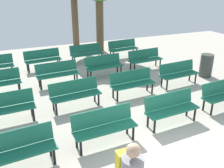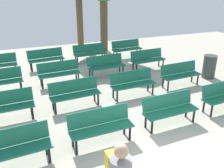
{
  "view_description": "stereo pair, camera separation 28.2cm",
  "coord_description": "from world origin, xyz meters",
  "px_view_note": "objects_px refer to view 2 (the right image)",
  "views": [
    {
      "loc": [
        -3.05,
        -3.45,
        3.82
      ],
      "look_at": [
        0.0,
        3.74,
        0.55
      ],
      "focal_mm": 40.37,
      "sensor_mm": 36.0,
      "label": 1
    },
    {
      "loc": [
        -2.79,
        -3.56,
        3.82
      ],
      "look_at": [
        0.0,
        3.74,
        0.55
      ],
      "focal_mm": 40.37,
      "sensor_mm": 36.0,
      "label": 2
    }
  ],
  "objects_px": {
    "bench_r0_c1": "(101,125)",
    "bench_r1_c1": "(75,92)",
    "bench_r2_c1": "(59,72)",
    "bench_r3_c1": "(46,57)",
    "bench_r0_c3": "(224,94)",
    "bench_r1_c0": "(5,105)",
    "bench_r2_c2": "(106,65)",
    "bench_r0_c0": "(13,146)",
    "bench_r1_c3": "(180,73)",
    "bench_r3_c3": "(127,48)",
    "bench_r3_c2": "(90,52)",
    "trash_bin": "(209,67)",
    "bench_r1_c2": "(133,82)",
    "bench_r2_c3": "(148,58)",
    "bench_r0_c2": "(169,108)"
  },
  "relations": [
    {
      "from": "bench_r0_c1",
      "to": "bench_r3_c2",
      "type": "bearing_deg",
      "value": 73.41
    },
    {
      "from": "bench_r1_c3",
      "to": "bench_r0_c1",
      "type": "bearing_deg",
      "value": -153.0
    },
    {
      "from": "bench_r2_c1",
      "to": "bench_r2_c2",
      "type": "distance_m",
      "value": 1.99
    },
    {
      "from": "bench_r1_c2",
      "to": "bench_r2_c2",
      "type": "xyz_separation_m",
      "value": [
        -0.23,
        2.15,
        0.0
      ]
    },
    {
      "from": "bench_r0_c3",
      "to": "bench_r1_c1",
      "type": "distance_m",
      "value": 4.68
    },
    {
      "from": "bench_r0_c1",
      "to": "bench_r2_c1",
      "type": "distance_m",
      "value": 4.23
    },
    {
      "from": "bench_r2_c3",
      "to": "bench_r0_c3",
      "type": "bearing_deg",
      "value": -89.09
    },
    {
      "from": "bench_r1_c0",
      "to": "bench_r3_c2",
      "type": "distance_m",
      "value": 5.93
    },
    {
      "from": "bench_r0_c1",
      "to": "bench_r1_c0",
      "type": "xyz_separation_m",
      "value": [
        -2.21,
        1.97,
        0.0
      ]
    },
    {
      "from": "bench_r0_c0",
      "to": "bench_r3_c1",
      "type": "distance_m",
      "value": 6.66
    },
    {
      "from": "bench_r2_c2",
      "to": "trash_bin",
      "type": "relative_size",
      "value": 1.73
    },
    {
      "from": "bench_r0_c1",
      "to": "bench_r2_c1",
      "type": "height_order",
      "value": "same"
    },
    {
      "from": "bench_r1_c2",
      "to": "trash_bin",
      "type": "relative_size",
      "value": 1.72
    },
    {
      "from": "bench_r0_c1",
      "to": "bench_r1_c1",
      "type": "xyz_separation_m",
      "value": [
        -0.15,
        2.13,
        0.0
      ]
    },
    {
      "from": "bench_r0_c1",
      "to": "bench_r1_c3",
      "type": "bearing_deg",
      "value": 28.28
    },
    {
      "from": "bench_r2_c2",
      "to": "bench_r1_c1",
      "type": "bearing_deg",
      "value": -133.94
    },
    {
      "from": "bench_r0_c1",
      "to": "bench_r2_c1",
      "type": "xyz_separation_m",
      "value": [
        -0.29,
        4.22,
        0.0
      ]
    },
    {
      "from": "bench_r1_c0",
      "to": "bench_r1_c3",
      "type": "xyz_separation_m",
      "value": [
        6.21,
        0.42,
        0.0
      ]
    },
    {
      "from": "bench_r2_c2",
      "to": "bench_r3_c1",
      "type": "xyz_separation_m",
      "value": [
        -2.21,
        1.94,
        0.0
      ]
    },
    {
      "from": "bench_r0_c3",
      "to": "bench_r2_c1",
      "type": "bearing_deg",
      "value": 134.16
    },
    {
      "from": "bench_r1_c0",
      "to": "bench_r2_c2",
      "type": "xyz_separation_m",
      "value": [
        3.91,
        2.41,
        0.0
      ]
    },
    {
      "from": "bench_r0_c1",
      "to": "bench_r3_c3",
      "type": "bearing_deg",
      "value": 58.51
    },
    {
      "from": "bench_r2_c3",
      "to": "bench_r3_c3",
      "type": "relative_size",
      "value": 1.0
    },
    {
      "from": "bench_r2_c2",
      "to": "bench_r3_c1",
      "type": "bearing_deg",
      "value": 134.05
    },
    {
      "from": "bench_r0_c3",
      "to": "bench_r1_c0",
      "type": "bearing_deg",
      "value": 160.89
    },
    {
      "from": "bench_r0_c3",
      "to": "bench_r1_c3",
      "type": "relative_size",
      "value": 1.0
    },
    {
      "from": "bench_r3_c1",
      "to": "bench_r3_c3",
      "type": "bearing_deg",
      "value": -0.98
    },
    {
      "from": "bench_r0_c1",
      "to": "bench_r1_c1",
      "type": "bearing_deg",
      "value": 91.42
    },
    {
      "from": "bench_r0_c3",
      "to": "trash_bin",
      "type": "height_order",
      "value": "trash_bin"
    },
    {
      "from": "bench_r2_c3",
      "to": "bench_r3_c1",
      "type": "relative_size",
      "value": 1.0
    },
    {
      "from": "bench_r0_c2",
      "to": "bench_r3_c2",
      "type": "distance_m",
      "value": 6.37
    },
    {
      "from": "bench_r2_c3",
      "to": "bench_r3_c3",
      "type": "height_order",
      "value": "same"
    },
    {
      "from": "bench_r1_c1",
      "to": "bench_r3_c1",
      "type": "distance_m",
      "value": 4.21
    },
    {
      "from": "bench_r3_c1",
      "to": "bench_r0_c2",
      "type": "bearing_deg",
      "value": -72.78
    },
    {
      "from": "bench_r1_c2",
      "to": "bench_r1_c3",
      "type": "xyz_separation_m",
      "value": [
        2.07,
        0.16,
        0.0
      ]
    },
    {
      "from": "bench_r1_c1",
      "to": "bench_r3_c2",
      "type": "distance_m",
      "value": 4.72
    },
    {
      "from": "bench_r3_c1",
      "to": "trash_bin",
      "type": "height_order",
      "value": "trash_bin"
    },
    {
      "from": "bench_r2_c1",
      "to": "bench_r1_c2",
      "type": "bearing_deg",
      "value": -45.25
    },
    {
      "from": "bench_r0_c3",
      "to": "bench_r3_c2",
      "type": "relative_size",
      "value": 1.01
    },
    {
      "from": "bench_r0_c1",
      "to": "bench_r2_c2",
      "type": "xyz_separation_m",
      "value": [
        1.7,
        4.39,
        0.0
      ]
    },
    {
      "from": "bench_r0_c3",
      "to": "bench_r1_c0",
      "type": "xyz_separation_m",
      "value": [
        -6.37,
        1.67,
        0.0
      ]
    },
    {
      "from": "bench_r0_c0",
      "to": "bench_r1_c3",
      "type": "xyz_separation_m",
      "value": [
        6.03,
        2.56,
        0.0
      ]
    },
    {
      "from": "bench_r1_c3",
      "to": "bench_r3_c3",
      "type": "relative_size",
      "value": 0.99
    },
    {
      "from": "bench_r3_c3",
      "to": "bench_r1_c0",
      "type": "bearing_deg",
      "value": -147.11
    },
    {
      "from": "bench_r0_c3",
      "to": "bench_r1_c1",
      "type": "xyz_separation_m",
      "value": [
        -4.31,
        1.83,
        0.0
      ]
    },
    {
      "from": "bench_r1_c1",
      "to": "bench_r3_c3",
      "type": "height_order",
      "value": "same"
    },
    {
      "from": "bench_r0_c1",
      "to": "bench_r3_c2",
      "type": "distance_m",
      "value": 6.7
    },
    {
      "from": "bench_r1_c1",
      "to": "bench_r1_c0",
      "type": "bearing_deg",
      "value": 179.75
    },
    {
      "from": "bench_r0_c3",
      "to": "bench_r1_c2",
      "type": "xyz_separation_m",
      "value": [
        -2.23,
        1.94,
        0.0
      ]
    },
    {
      "from": "bench_r2_c1",
      "to": "bench_r0_c3",
      "type": "bearing_deg",
      "value": -44.73
    }
  ]
}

